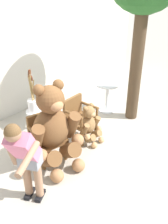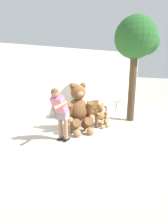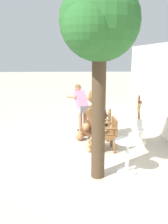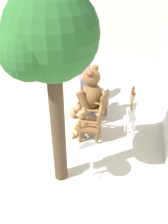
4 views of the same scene
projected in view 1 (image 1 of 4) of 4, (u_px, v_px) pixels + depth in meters
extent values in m
plane|color=#B2A899|center=(83.00, 156.00, 4.73)|extent=(60.00, 60.00, 0.00)
cube|color=silver|center=(0.00, 59.00, 5.43)|extent=(10.00, 0.16, 2.80)
cube|color=brown|center=(48.00, 140.00, 4.49)|extent=(0.66, 0.63, 0.07)
cylinder|color=brown|center=(43.00, 161.00, 4.34)|extent=(0.07, 0.07, 0.37)
cylinder|color=brown|center=(65.00, 151.00, 4.57)|extent=(0.07, 0.07, 0.37)
cylinder|color=brown|center=(32.00, 149.00, 4.63)|extent=(0.07, 0.07, 0.37)
cylinder|color=brown|center=(54.00, 140.00, 4.87)|extent=(0.07, 0.07, 0.37)
cube|color=brown|center=(41.00, 123.00, 4.54)|extent=(0.52, 0.17, 0.42)
cylinder|color=brown|center=(34.00, 133.00, 4.24)|extent=(0.16, 0.48, 0.06)
cylinder|color=brown|center=(40.00, 144.00, 4.15)|extent=(0.05, 0.05, 0.22)
cylinder|color=brown|center=(59.00, 124.00, 4.50)|extent=(0.16, 0.48, 0.06)
cylinder|color=brown|center=(66.00, 134.00, 4.40)|extent=(0.05, 0.05, 0.22)
cube|color=brown|center=(81.00, 120.00, 5.09)|extent=(0.58, 0.54, 0.07)
cylinder|color=brown|center=(82.00, 138.00, 4.92)|extent=(0.07, 0.07, 0.37)
cylinder|color=brown|center=(96.00, 128.00, 5.23)|extent=(0.07, 0.07, 0.37)
cylinder|color=brown|center=(66.00, 131.00, 5.15)|extent=(0.07, 0.07, 0.37)
cylinder|color=brown|center=(81.00, 122.00, 5.46)|extent=(0.07, 0.07, 0.37)
cube|color=brown|center=(72.00, 107.00, 5.09)|extent=(0.52, 0.08, 0.42)
cylinder|color=brown|center=(73.00, 114.00, 4.79)|extent=(0.07, 0.48, 0.06)
cylinder|color=brown|center=(81.00, 123.00, 4.73)|extent=(0.05, 0.05, 0.22)
cylinder|color=brown|center=(89.00, 105.00, 5.13)|extent=(0.07, 0.48, 0.06)
cylinder|color=brown|center=(97.00, 113.00, 5.07)|extent=(0.05, 0.05, 0.22)
ellipsoid|color=brown|center=(51.00, 128.00, 4.28)|extent=(0.74, 0.67, 0.74)
sphere|color=brown|center=(50.00, 99.00, 3.97)|extent=(0.47, 0.47, 0.47)
ellipsoid|color=#A47148|center=(57.00, 106.00, 3.85)|extent=(0.25, 0.22, 0.17)
sphere|color=black|center=(57.00, 105.00, 3.84)|extent=(0.07, 0.07, 0.07)
sphere|color=brown|center=(39.00, 90.00, 3.80)|extent=(0.18, 0.18, 0.18)
sphere|color=brown|center=(58.00, 85.00, 3.98)|extent=(0.18, 0.18, 0.18)
cylinder|color=brown|center=(37.00, 138.00, 4.01)|extent=(0.29, 0.44, 0.55)
sphere|color=#A47148|center=(41.00, 155.00, 4.02)|extent=(0.22, 0.22, 0.22)
cylinder|color=brown|center=(72.00, 125.00, 4.37)|extent=(0.29, 0.44, 0.55)
sphere|color=#A47148|center=(78.00, 140.00, 4.39)|extent=(0.22, 0.22, 0.22)
cylinder|color=brown|center=(51.00, 159.00, 4.18)|extent=(0.36, 0.50, 0.43)
sphere|color=#A47148|center=(57.00, 176.00, 4.11)|extent=(0.23, 0.23, 0.23)
cylinder|color=brown|center=(70.00, 150.00, 4.38)|extent=(0.36, 0.50, 0.43)
sphere|color=#A47148|center=(78.00, 165.00, 4.33)|extent=(0.23, 0.23, 0.23)
ellipsoid|color=olive|center=(88.00, 125.00, 5.00)|extent=(0.35, 0.30, 0.39)
sphere|color=olive|center=(89.00, 112.00, 4.84)|extent=(0.25, 0.25, 0.25)
ellipsoid|color=tan|center=(93.00, 114.00, 4.79)|extent=(0.12, 0.10, 0.09)
sphere|color=black|center=(93.00, 114.00, 4.79)|extent=(0.04, 0.04, 0.04)
sphere|color=olive|center=(85.00, 109.00, 4.73)|extent=(0.10, 0.10, 0.10)
sphere|color=olive|center=(91.00, 105.00, 4.86)|extent=(0.10, 0.10, 0.10)
cylinder|color=olive|center=(85.00, 130.00, 4.84)|extent=(0.12, 0.22, 0.29)
sphere|color=tan|center=(87.00, 137.00, 4.85)|extent=(0.12, 0.12, 0.12)
cylinder|color=olive|center=(96.00, 122.00, 5.08)|extent=(0.12, 0.22, 0.29)
sphere|color=tan|center=(99.00, 129.00, 5.11)|extent=(0.12, 0.12, 0.12)
cylinder|color=olive|center=(90.00, 138.00, 4.95)|extent=(0.15, 0.25, 0.23)
sphere|color=tan|center=(94.00, 145.00, 4.93)|extent=(0.12, 0.12, 0.12)
cylinder|color=olive|center=(96.00, 134.00, 5.09)|extent=(0.15, 0.25, 0.23)
sphere|color=tan|center=(101.00, 140.00, 5.08)|extent=(0.12, 0.12, 0.12)
cube|color=black|center=(30.00, 193.00, 3.89)|extent=(0.25, 0.19, 0.06)
cylinder|color=#A37556|center=(26.00, 172.00, 3.68)|extent=(0.12, 0.12, 0.82)
cube|color=black|center=(40.00, 195.00, 3.86)|extent=(0.25, 0.19, 0.06)
cylinder|color=#A37556|center=(38.00, 174.00, 3.64)|extent=(0.12, 0.12, 0.82)
cube|color=gray|center=(30.00, 158.00, 3.52)|extent=(0.33, 0.37, 0.24)
cube|color=pink|center=(23.00, 147.00, 3.26)|extent=(0.54, 0.49, 0.57)
sphere|color=#A37556|center=(13.00, 133.00, 2.93)|extent=(0.21, 0.21, 0.21)
sphere|color=brown|center=(12.00, 132.00, 2.92)|extent=(0.21, 0.21, 0.21)
cylinder|color=#A37556|center=(28.00, 158.00, 2.98)|extent=(0.54, 0.34, 0.14)
cylinder|color=#A37556|center=(11.00, 152.00, 3.36)|extent=(0.23, 0.17, 0.50)
cylinder|color=white|center=(34.00, 112.00, 5.33)|extent=(0.34, 0.34, 0.03)
cylinder|color=white|center=(36.00, 117.00, 5.57)|extent=(0.04, 0.04, 0.43)
cylinder|color=white|center=(28.00, 121.00, 5.44)|extent=(0.04, 0.04, 0.43)
cylinder|color=white|center=(41.00, 120.00, 5.45)|extent=(0.04, 0.04, 0.43)
cylinder|color=white|center=(34.00, 124.00, 5.32)|extent=(0.04, 0.04, 0.43)
cylinder|color=white|center=(33.00, 106.00, 5.26)|extent=(0.22, 0.22, 0.26)
cylinder|color=#997A47|center=(32.00, 92.00, 5.09)|extent=(0.05, 0.06, 0.75)
cylinder|color=#592D19|center=(29.00, 73.00, 4.89)|extent=(0.05, 0.05, 0.08)
cylinder|color=#997A47|center=(33.00, 95.00, 5.14)|extent=(0.11, 0.12, 0.61)
cylinder|color=#592D19|center=(32.00, 79.00, 4.97)|extent=(0.06, 0.06, 0.09)
cylinder|color=#997A47|center=(32.00, 93.00, 5.11)|extent=(0.07, 0.07, 0.70)
cylinder|color=#592D19|center=(30.00, 75.00, 4.92)|extent=(0.05, 0.05, 0.09)
cylinder|color=#997A47|center=(32.00, 91.00, 5.10)|extent=(0.10, 0.11, 0.76)
cylinder|color=#592D19|center=(30.00, 72.00, 4.89)|extent=(0.05, 0.05, 0.09)
cylinder|color=#997A47|center=(33.00, 94.00, 5.17)|extent=(0.08, 0.11, 0.62)
cylinder|color=#592D19|center=(31.00, 78.00, 4.99)|extent=(0.05, 0.06, 0.09)
cylinder|color=#997A47|center=(31.00, 93.00, 5.11)|extent=(0.07, 0.16, 0.69)
cylinder|color=#592D19|center=(29.00, 75.00, 4.92)|extent=(0.05, 0.06, 0.09)
cylinder|color=silver|center=(108.00, 84.00, 5.96)|extent=(0.56, 0.56, 0.03)
cylinder|color=silver|center=(107.00, 98.00, 6.13)|extent=(0.07, 0.07, 0.69)
cylinder|color=silver|center=(106.00, 110.00, 6.29)|extent=(0.40, 0.40, 0.03)
cylinder|color=#473523|center=(136.00, 64.00, 5.38)|extent=(0.27, 0.27, 2.64)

